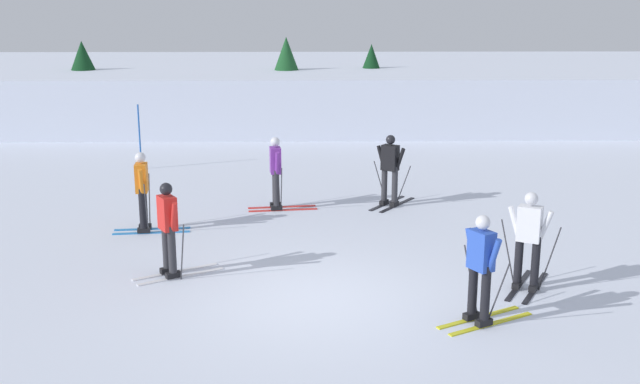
# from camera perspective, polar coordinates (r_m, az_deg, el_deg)

# --- Properties ---
(ground_plane) EXTENTS (120.00, 120.00, 0.00)m
(ground_plane) POSITION_cam_1_polar(r_m,az_deg,el_deg) (12.47, -0.13, -8.15)
(ground_plane) COLOR silver
(far_snow_ridge) EXTENTS (80.00, 8.04, 2.11)m
(far_snow_ridge) POSITION_cam_1_polar(r_m,az_deg,el_deg) (29.92, -0.66, 7.23)
(far_snow_ridge) COLOR silver
(far_snow_ridge) RESTS_ON ground
(skier_white) EXTENTS (1.10, 1.58, 1.71)m
(skier_white) POSITION_cam_1_polar(r_m,az_deg,el_deg) (13.04, 15.50, -3.39)
(skier_white) COLOR black
(skier_white) RESTS_ON ground
(skier_purple) EXTENTS (1.63, 1.00, 1.71)m
(skier_purple) POSITION_cam_1_polar(r_m,az_deg,el_deg) (17.48, -3.35, 1.60)
(skier_purple) COLOR red
(skier_purple) RESTS_ON ground
(skier_orange) EXTENTS (1.63, 1.00, 1.71)m
(skier_orange) POSITION_cam_1_polar(r_m,az_deg,el_deg) (16.18, -13.26, 0.18)
(skier_orange) COLOR #237AC6
(skier_orange) RESTS_ON ground
(skier_black) EXTENTS (1.23, 1.52, 1.71)m
(skier_black) POSITION_cam_1_polar(r_m,az_deg,el_deg) (17.82, 5.32, 1.80)
(skier_black) COLOR black
(skier_black) RESTS_ON ground
(skier_red) EXTENTS (1.56, 1.14, 1.71)m
(skier_red) POSITION_cam_1_polar(r_m,az_deg,el_deg) (13.45, -11.38, -2.60)
(skier_red) COLOR silver
(skier_red) RESTS_ON ground
(skier_blue) EXTENTS (1.58, 1.10, 1.71)m
(skier_blue) POSITION_cam_1_polar(r_m,az_deg,el_deg) (11.53, 12.07, -5.51)
(skier_blue) COLOR gold
(skier_blue) RESTS_ON ground
(trail_marker_pole) EXTENTS (0.05, 0.05, 1.87)m
(trail_marker_pole) POSITION_cam_1_polar(r_m,az_deg,el_deg) (22.30, -13.48, 4.06)
(trail_marker_pole) COLOR #1E56AD
(trail_marker_pole) RESTS_ON ground
(conifer_far_left) EXTENTS (1.97, 1.97, 3.22)m
(conifer_far_left) POSITION_cam_1_polar(r_m,az_deg,el_deg) (31.07, -17.44, 8.65)
(conifer_far_left) COLOR #513823
(conifer_far_left) RESTS_ON ground
(conifer_far_right) EXTENTS (1.75, 1.75, 3.06)m
(conifer_far_right) POSITION_cam_1_polar(r_m,az_deg,el_deg) (30.58, 3.88, 8.86)
(conifer_far_right) COLOR #513823
(conifer_far_right) RESTS_ON ground
(conifer_far_centre) EXTENTS (1.95, 1.95, 3.37)m
(conifer_far_centre) POSITION_cam_1_polar(r_m,az_deg,el_deg) (29.70, -2.55, 9.08)
(conifer_far_centre) COLOR #513823
(conifer_far_centre) RESTS_ON ground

